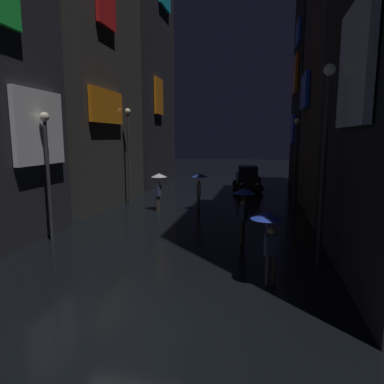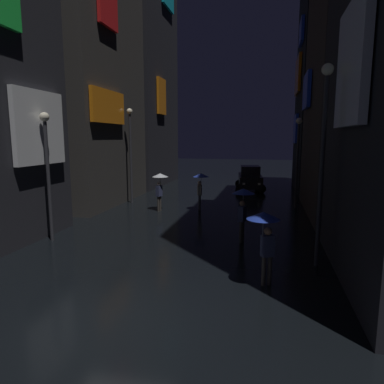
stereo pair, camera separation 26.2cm
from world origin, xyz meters
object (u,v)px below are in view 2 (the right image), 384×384
(streetlamp_right_far, at_px, (298,152))
(car_distant, at_px, (250,178))
(pedestrian_midstreet_centre_clear, at_px, (160,181))
(pedestrian_foreground_right_blue, at_px, (201,181))
(pedestrian_foreground_left_blue, at_px, (265,228))
(streetlamp_left_far, at_px, (130,145))
(streetlamp_left_near, at_px, (47,161))
(streetlamp_right_near, at_px, (323,145))
(pedestrian_midstreet_left_blue, at_px, (243,200))

(streetlamp_right_far, bearing_deg, car_distant, 114.76)
(pedestrian_midstreet_centre_clear, xyz_separation_m, pedestrian_foreground_right_blue, (2.21, 0.62, 0.00))
(pedestrian_foreground_left_blue, xyz_separation_m, car_distant, (-1.35, 17.91, -0.74))
(streetlamp_left_far, height_order, streetlamp_left_near, streetlamp_left_far)
(streetlamp_left_far, bearing_deg, car_distant, 45.47)
(streetlamp_right_far, distance_m, streetlamp_right_near, 9.44)
(car_distant, relative_size, streetlamp_right_near, 0.69)
(streetlamp_left_far, xyz_separation_m, streetlamp_right_far, (10.00, 0.59, -0.35))
(streetlamp_left_far, relative_size, streetlamp_right_near, 0.94)
(pedestrian_midstreet_centre_clear, xyz_separation_m, car_distant, (4.53, 8.95, -0.74))
(streetlamp_left_near, bearing_deg, pedestrian_midstreet_centre_clear, 68.97)
(pedestrian_foreground_left_blue, height_order, pedestrian_foreground_right_blue, same)
(pedestrian_foreground_right_blue, relative_size, streetlamp_right_far, 0.41)
(pedestrian_midstreet_left_blue, height_order, pedestrian_foreground_right_blue, same)
(streetlamp_left_near, bearing_deg, car_distant, 65.53)
(pedestrian_midstreet_centre_clear, xyz_separation_m, streetlamp_left_near, (-2.47, -6.42, 1.53))
(streetlamp_left_far, distance_m, streetlamp_right_near, 13.34)
(streetlamp_left_far, relative_size, streetlamp_right_far, 1.13)
(streetlamp_left_near, bearing_deg, streetlamp_right_far, 41.53)
(pedestrian_midstreet_left_blue, bearing_deg, car_distant, 91.92)
(pedestrian_foreground_left_blue, height_order, streetlamp_left_near, streetlamp_left_near)
(streetlamp_left_near, distance_m, streetlamp_right_far, 13.36)
(pedestrian_midstreet_left_blue, bearing_deg, streetlamp_right_near, -40.28)
(pedestrian_foreground_right_blue, bearing_deg, pedestrian_midstreet_centre_clear, -164.32)
(pedestrian_midstreet_centre_clear, distance_m, streetlamp_left_far, 3.65)
(streetlamp_right_far, bearing_deg, streetlamp_left_near, -138.47)
(streetlamp_left_near, bearing_deg, pedestrian_midstreet_left_blue, 11.99)
(car_distant, xyz_separation_m, streetlamp_left_near, (-6.99, -15.37, 2.27))
(car_distant, bearing_deg, streetlamp_right_near, -79.33)
(pedestrian_foreground_left_blue, distance_m, pedestrian_midstreet_left_blue, 4.21)
(streetlamp_left_near, bearing_deg, streetlamp_left_far, 90.00)
(pedestrian_foreground_left_blue, bearing_deg, pedestrian_foreground_right_blue, 110.97)
(pedestrian_midstreet_left_blue, bearing_deg, pedestrian_foreground_left_blue, -77.82)
(streetlamp_left_near, bearing_deg, streetlamp_right_near, -3.27)
(streetlamp_right_far, bearing_deg, streetlamp_left_far, -176.60)
(car_distant, distance_m, streetlamp_left_far, 10.34)
(pedestrian_foreground_right_blue, relative_size, car_distant, 0.49)
(pedestrian_midstreet_left_blue, distance_m, pedestrian_foreground_right_blue, 6.13)
(pedestrian_midstreet_left_blue, height_order, car_distant, pedestrian_midstreet_left_blue)
(pedestrian_foreground_right_blue, height_order, streetlamp_right_near, streetlamp_right_near)
(pedestrian_foreground_left_blue, xyz_separation_m, pedestrian_foreground_right_blue, (-3.67, 9.58, 0.00))
(pedestrian_foreground_left_blue, relative_size, pedestrian_midstreet_left_blue, 1.00)
(pedestrian_midstreet_centre_clear, xyz_separation_m, streetlamp_left_far, (-2.47, 1.84, 1.97))
(pedestrian_foreground_left_blue, height_order, streetlamp_right_near, streetlamp_right_near)
(pedestrian_foreground_right_blue, xyz_separation_m, streetlamp_left_far, (-4.68, 1.22, 1.97))
(pedestrian_foreground_left_blue, height_order, streetlamp_right_far, streetlamp_right_far)
(car_distant, xyz_separation_m, streetlamp_right_far, (3.01, -6.52, 2.36))
(pedestrian_midstreet_left_blue, bearing_deg, streetlamp_right_far, 70.72)
(pedestrian_midstreet_centre_clear, distance_m, car_distant, 10.05)
(pedestrian_midstreet_centre_clear, distance_m, streetlamp_right_far, 8.08)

